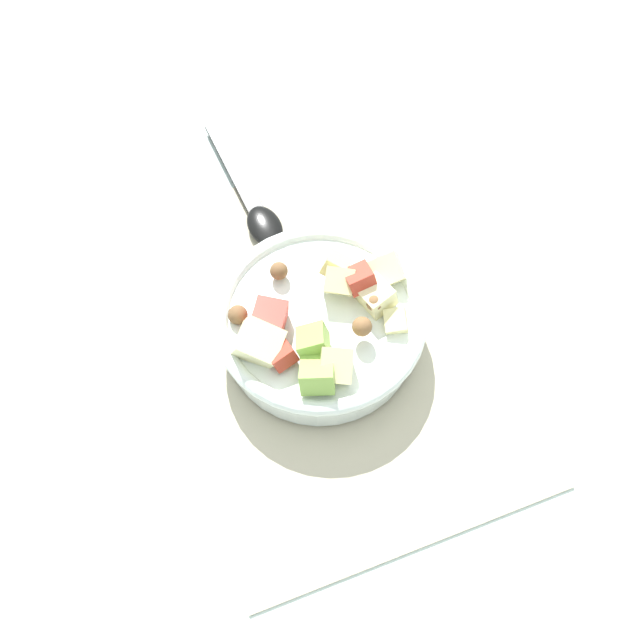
# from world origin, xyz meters

# --- Properties ---
(ground_plane) EXTENTS (2.40, 2.40, 0.00)m
(ground_plane) POSITION_xyz_m (0.00, 0.00, 0.00)
(ground_plane) COLOR silver
(placemat) EXTENTS (0.44, 0.32, 0.01)m
(placemat) POSITION_xyz_m (0.00, 0.00, 0.00)
(placemat) COLOR #BCB299
(placemat) RESTS_ON ground_plane
(salad_bowl) EXTENTS (0.21, 0.21, 0.08)m
(salad_bowl) POSITION_xyz_m (-0.00, -0.01, 0.04)
(salad_bowl) COLOR white
(salad_bowl) RESTS_ON placemat
(serving_spoon) EXTENTS (0.19, 0.04, 0.01)m
(serving_spoon) POSITION_xyz_m (-0.19, -0.02, 0.01)
(serving_spoon) COLOR black
(serving_spoon) RESTS_ON placemat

